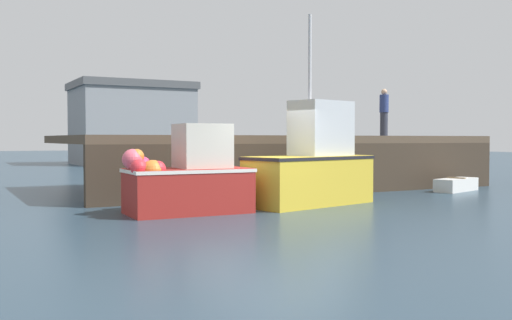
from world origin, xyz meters
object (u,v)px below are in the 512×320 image
(fishing_boat_near_left, at_px, (188,179))
(rowboat, at_px, (456,185))
(dockworker, at_px, (384,112))
(fishing_boat_near_right, at_px, (312,166))

(fishing_boat_near_left, bearing_deg, rowboat, 6.85)
(rowboat, bearing_deg, fishing_boat_near_left, -173.15)
(rowboat, xyz_separation_m, dockworker, (-0.43, 3.16, 2.54))
(fishing_boat_near_right, height_order, dockworker, fishing_boat_near_right)
(fishing_boat_near_left, height_order, dockworker, dockworker)
(fishing_boat_near_right, relative_size, rowboat, 2.48)
(rowboat, bearing_deg, dockworker, 97.80)
(fishing_boat_near_left, distance_m, fishing_boat_near_right, 3.61)
(fishing_boat_near_left, bearing_deg, fishing_boat_near_right, 2.39)
(dockworker, bearing_deg, fishing_boat_near_right, -145.09)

